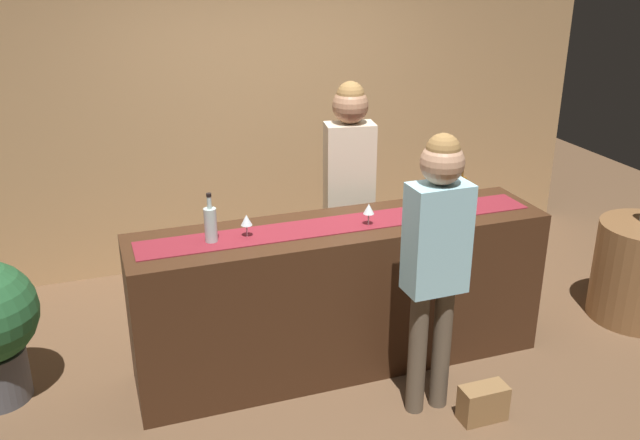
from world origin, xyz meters
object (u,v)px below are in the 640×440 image
at_px(handbag, 483,403).
at_px(wine_glass_near_customer, 369,210).
at_px(wine_bottle_clear, 210,224).
at_px(customer_sipping, 436,248).
at_px(wine_bottle_amber, 460,192).
at_px(wine_glass_mid_counter, 246,221).
at_px(bartender, 349,176).
at_px(wine_bottle_green, 435,198).

bearing_deg(handbag, wine_glass_near_customer, 118.47).
bearing_deg(wine_bottle_clear, customer_sipping, -29.32).
bearing_deg(wine_bottle_amber, wine_glass_near_customer, -173.06).
height_order(wine_glass_mid_counter, bartender, bartender).
distance_m(wine_bottle_clear, handbag, 1.91).
height_order(wine_bottle_clear, wine_glass_mid_counter, wine_bottle_clear).
relative_size(wine_glass_mid_counter, customer_sipping, 0.08).
distance_m(wine_bottle_amber, wine_glass_near_customer, 0.69).
height_order(wine_bottle_green, wine_glass_near_customer, wine_bottle_green).
bearing_deg(customer_sipping, wine_bottle_amber, 50.46).
distance_m(wine_bottle_amber, wine_bottle_clear, 1.65).
height_order(wine_glass_mid_counter, customer_sipping, customer_sipping).
bearing_deg(wine_bottle_clear, wine_bottle_amber, 0.39).
xyz_separation_m(wine_bottle_green, bartender, (-0.35, 0.62, -0.00)).
distance_m(wine_bottle_amber, wine_bottle_green, 0.22).
bearing_deg(handbag, customer_sipping, 139.81).
xyz_separation_m(customer_sipping, handbag, (0.26, -0.22, -0.95)).
distance_m(wine_bottle_amber, bartender, 0.79).
relative_size(bartender, handbag, 6.31).
xyz_separation_m(wine_bottle_green, wine_bottle_clear, (-1.44, 0.04, 0.00)).
xyz_separation_m(wine_bottle_amber, wine_glass_near_customer, (-0.69, -0.08, -0.01)).
bearing_deg(customer_sipping, wine_glass_mid_counter, 144.44).
distance_m(wine_bottle_clear, customer_sipping, 1.30).
bearing_deg(wine_bottle_green, bartender, 119.29).
relative_size(wine_bottle_amber, wine_bottle_clear, 1.00).
xyz_separation_m(wine_glass_mid_counter, handbag, (1.18, -0.85, -0.99)).
distance_m(wine_bottle_amber, customer_sipping, 0.83).
relative_size(wine_bottle_green, bartender, 0.17).
bearing_deg(wine_bottle_green, customer_sipping, -117.35).
height_order(bartender, customer_sipping, bartender).
bearing_deg(wine_bottle_green, handbag, -93.47).
xyz_separation_m(wine_bottle_clear, wine_glass_mid_counter, (0.21, -0.00, -0.01)).
distance_m(wine_bottle_clear, wine_glass_mid_counter, 0.21).
xyz_separation_m(wine_glass_near_customer, bartender, (0.13, 0.65, 0.00)).
xyz_separation_m(wine_bottle_clear, handbag, (1.39, -0.85, -1.00)).
bearing_deg(wine_glass_mid_counter, wine_bottle_clear, 179.80).
height_order(wine_bottle_amber, wine_bottle_clear, same).
relative_size(wine_bottle_clear, wine_glass_near_customer, 2.10).
xyz_separation_m(wine_bottle_green, wine_glass_near_customer, (-0.47, -0.03, -0.01)).
relative_size(wine_bottle_green, wine_bottle_clear, 1.00).
bearing_deg(wine_bottle_amber, wine_bottle_green, -165.21).
height_order(wine_bottle_clear, customer_sipping, customer_sipping).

